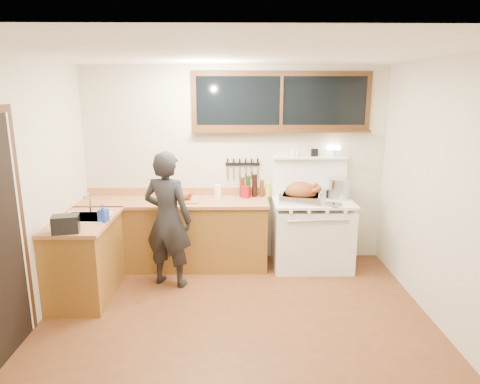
{
  "coord_description": "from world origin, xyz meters",
  "views": [
    {
      "loc": [
        -0.03,
        -3.9,
        2.29
      ],
      "look_at": [
        0.05,
        0.85,
        1.15
      ],
      "focal_mm": 32.0,
      "sensor_mm": 36.0,
      "label": 1
    }
  ],
  "objects_px": {
    "vintage_stove": "(312,232)",
    "man": "(168,219)",
    "cutting_board": "(183,197)",
    "roast_turkey": "(301,194)"
  },
  "relations": [
    {
      "from": "cutting_board",
      "to": "roast_turkey",
      "type": "bearing_deg",
      "value": -3.2
    },
    {
      "from": "man",
      "to": "cutting_board",
      "type": "xyz_separation_m",
      "value": [
        0.12,
        0.51,
        0.14
      ]
    },
    {
      "from": "cutting_board",
      "to": "roast_turkey",
      "type": "distance_m",
      "value": 1.51
    },
    {
      "from": "vintage_stove",
      "to": "man",
      "type": "height_order",
      "value": "man"
    },
    {
      "from": "cutting_board",
      "to": "roast_turkey",
      "type": "xyz_separation_m",
      "value": [
        1.51,
        -0.08,
        0.05
      ]
    },
    {
      "from": "cutting_board",
      "to": "man",
      "type": "bearing_deg",
      "value": -103.39
    },
    {
      "from": "vintage_stove",
      "to": "roast_turkey",
      "type": "bearing_deg",
      "value": -153.6
    },
    {
      "from": "cutting_board",
      "to": "roast_turkey",
      "type": "relative_size",
      "value": 0.78
    },
    {
      "from": "roast_turkey",
      "to": "man",
      "type": "bearing_deg",
      "value": -165.23
    },
    {
      "from": "vintage_stove",
      "to": "cutting_board",
      "type": "height_order",
      "value": "vintage_stove"
    }
  ]
}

